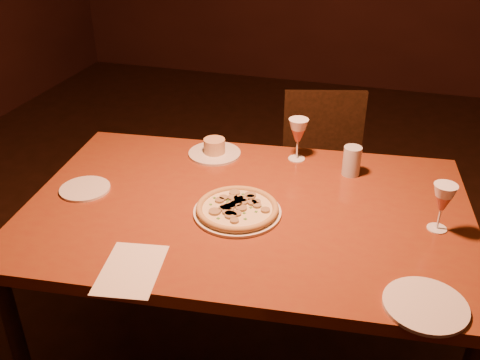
# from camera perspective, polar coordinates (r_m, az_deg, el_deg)

# --- Properties ---
(dining_table) EXTENTS (1.59, 1.11, 0.80)m
(dining_table) POSITION_cam_1_polar(r_m,az_deg,el_deg) (1.85, 0.78, -4.64)
(dining_table) COLOR brown
(dining_table) RESTS_ON floor
(chair_far) EXTENTS (0.50, 0.50, 0.85)m
(chair_far) POSITION_cam_1_polar(r_m,az_deg,el_deg) (2.75, 8.89, 1.20)
(chair_far) COLOR black
(chair_far) RESTS_ON floor
(pizza_plate) EXTENTS (0.29, 0.29, 0.03)m
(pizza_plate) POSITION_cam_1_polar(r_m,az_deg,el_deg) (1.76, -0.29, -3.12)
(pizza_plate) COLOR silver
(pizza_plate) RESTS_ON dining_table
(ramekin_saucer) EXTENTS (0.21, 0.21, 0.07)m
(ramekin_saucer) POSITION_cam_1_polar(r_m,az_deg,el_deg) (2.14, -2.74, 3.26)
(ramekin_saucer) COLOR silver
(ramekin_saucer) RESTS_ON dining_table
(wine_glass_far) EXTENTS (0.08, 0.08, 0.17)m
(wine_glass_far) POSITION_cam_1_polar(r_m,az_deg,el_deg) (2.09, 6.17, 4.31)
(wine_glass_far) COLOR #BF604F
(wine_glass_far) RESTS_ON dining_table
(wine_glass_right) EXTENTS (0.07, 0.07, 0.16)m
(wine_glass_right) POSITION_cam_1_polar(r_m,az_deg,el_deg) (1.77, 20.69, -2.75)
(wine_glass_right) COLOR #BF604F
(wine_glass_right) RESTS_ON dining_table
(water_tumbler) EXTENTS (0.07, 0.07, 0.11)m
(water_tumbler) POSITION_cam_1_polar(r_m,az_deg,el_deg) (2.02, 11.83, 2.01)
(water_tumbler) COLOR silver
(water_tumbler) RESTS_ON dining_table
(side_plate_left) EXTENTS (0.18, 0.18, 0.01)m
(side_plate_left) POSITION_cam_1_polar(r_m,az_deg,el_deg) (1.98, -16.21, -0.91)
(side_plate_left) COLOR silver
(side_plate_left) RESTS_ON dining_table
(side_plate_near) EXTENTS (0.22, 0.22, 0.01)m
(side_plate_near) POSITION_cam_1_polar(r_m,az_deg,el_deg) (1.50, 19.17, -12.51)
(side_plate_near) COLOR silver
(side_plate_near) RESTS_ON dining_table
(menu_card) EXTENTS (0.20, 0.26, 0.00)m
(menu_card) POSITION_cam_1_polar(r_m,az_deg,el_deg) (1.57, -11.53, -9.33)
(menu_card) COLOR silver
(menu_card) RESTS_ON dining_table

